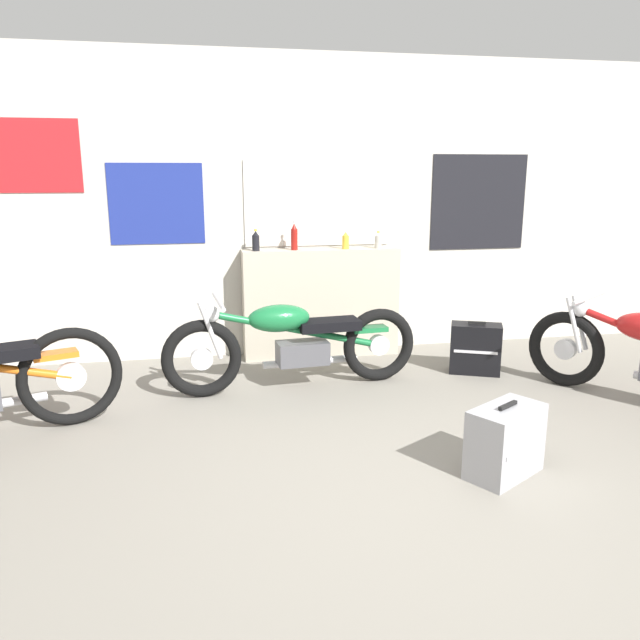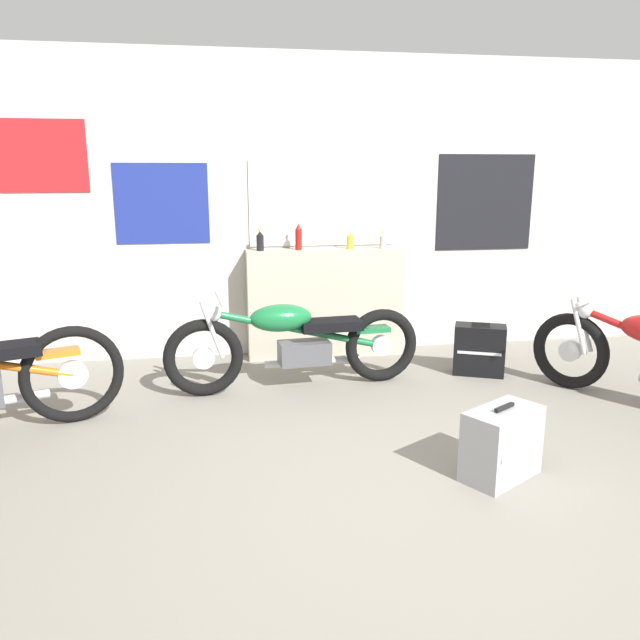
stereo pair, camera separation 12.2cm
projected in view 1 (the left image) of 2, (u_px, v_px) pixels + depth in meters
The scene contains 10 objects.
ground_plane at pixel (444, 522), 3.18m from camera, with size 24.00×24.00×0.00m, color gray.
wall_back at pixel (321, 208), 5.94m from camera, with size 10.00×0.07×2.80m.
sill_counter at pixel (321, 303), 5.97m from camera, with size 1.48×0.28×1.03m.
bottle_leftmost at pixel (256, 241), 5.69m from camera, with size 0.07×0.07×0.20m.
bottle_left_center at pixel (294, 237), 5.76m from camera, with size 0.06×0.06×0.27m.
bottle_center at pixel (346, 241), 5.84m from camera, with size 0.07×0.07×0.17m.
bottle_right_center at pixel (378, 241), 5.90m from camera, with size 0.07×0.07×0.16m.
motorcycle_green at pixel (294, 342), 5.06m from camera, with size 2.11×0.64×0.78m.
hard_case_silver at pixel (505, 441), 3.63m from camera, with size 0.54×0.46×0.44m.
hard_case_black at pixel (475, 348), 5.49m from camera, with size 0.49×0.38×0.46m.
Camera 1 is at (-1.17, -2.67, 1.74)m, focal length 35.00 mm.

